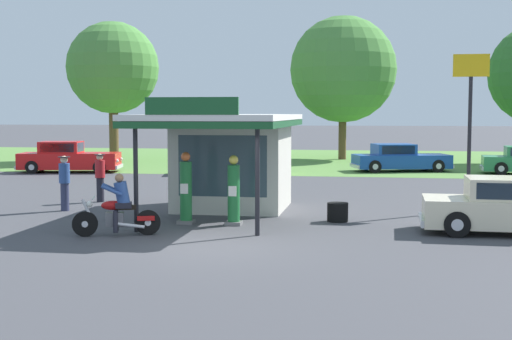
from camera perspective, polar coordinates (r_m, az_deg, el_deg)
name	(u,v)px	position (r m, az deg, el deg)	size (l,w,h in m)	color
ground_plane	(211,245)	(16.49, -3.71, -6.15)	(300.00, 300.00, 0.00)	#424247
grass_verge_strip	(315,160)	(46.01, 4.88, 0.85)	(120.00, 24.00, 0.01)	#56843D
service_station_kiosk	(230,154)	(22.08, -2.11, 1.29)	(4.10, 7.14, 3.49)	beige
gas_pump_nearside	(186,191)	(19.52, -5.77, -1.72)	(0.44, 0.44, 2.02)	slate
gas_pump_offside	(234,193)	(19.21, -1.84, -1.92)	(0.44, 0.44, 1.94)	slate
motorcycle_with_rider	(118,210)	(17.89, -11.25, -3.25)	(2.13, 0.89, 1.58)	black
parked_car_back_row_centre	(233,160)	(35.07, -1.89, 0.81)	(5.67, 2.94, 1.54)	beige
parked_car_back_row_centre_right	(68,158)	(37.56, -15.14, 0.93)	(5.47, 2.75, 1.61)	red
parked_car_back_row_centre_left	(400,159)	(37.59, 11.70, 0.91)	(5.45, 3.20, 1.46)	#19479E
bystander_chatting_near_pumps	(100,176)	(24.77, -12.67, -0.49)	(0.37, 0.37, 1.68)	black
bystander_admiring_sedan	(64,181)	(22.79, -15.44, -0.89)	(0.38, 0.38, 1.75)	#2D3351
tree_oak_right	(343,69)	(46.60, 7.15, 8.19)	(7.01, 7.01, 9.46)	brown
tree_oak_centre	(113,68)	(45.75, -11.67, 8.19)	(5.86, 5.86, 8.90)	brown
roadside_pole_sign	(470,105)	(22.84, 17.17, 5.13)	(1.10, 0.12, 4.93)	black
spare_tire_stack	(338,212)	(20.01, 6.71, -3.46)	(0.60, 0.60, 0.54)	black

